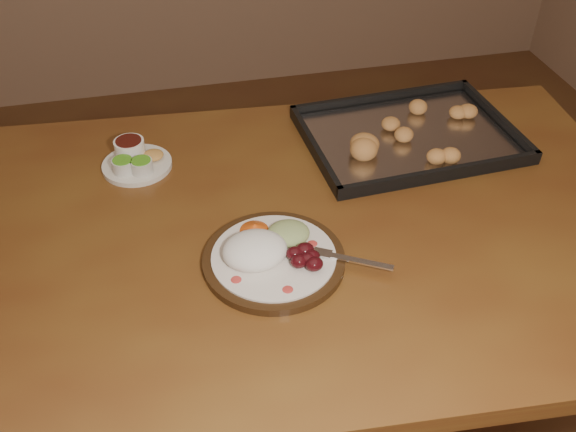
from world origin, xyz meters
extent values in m
cube|color=brown|center=(0.17, 0.01, 0.73)|extent=(1.56, 1.01, 0.04)
cylinder|color=#542D19|center=(-0.48, 0.44, 0.35)|extent=(0.07, 0.07, 0.71)
cylinder|color=#542D19|center=(0.88, 0.34, 0.35)|extent=(0.07, 0.07, 0.71)
cylinder|color=black|center=(0.14, -0.09, 0.76)|extent=(0.26, 0.26, 0.02)
cylinder|color=silver|center=(0.14, -0.09, 0.77)|extent=(0.22, 0.22, 0.01)
ellipsoid|color=#B72F2B|center=(0.07, -0.13, 0.77)|extent=(0.02, 0.02, 0.00)
ellipsoid|color=#B72F2B|center=(0.15, -0.18, 0.77)|extent=(0.02, 0.02, 0.00)
ellipsoid|color=#B72F2B|center=(0.22, -0.08, 0.77)|extent=(0.02, 0.02, 0.00)
ellipsoid|color=#B72F2B|center=(0.07, -0.05, 0.77)|extent=(0.02, 0.02, 0.00)
ellipsoid|color=white|center=(0.11, -0.08, 0.78)|extent=(0.14, 0.13, 0.05)
ellipsoid|color=#4D0B14|center=(0.18, -0.13, 0.78)|extent=(0.03, 0.03, 0.02)
ellipsoid|color=#4D0B14|center=(0.21, -0.12, 0.78)|extent=(0.03, 0.03, 0.02)
ellipsoid|color=#4D0B14|center=(0.20, -0.10, 0.78)|extent=(0.03, 0.03, 0.02)
ellipsoid|color=#4D0B14|center=(0.21, -0.14, 0.78)|extent=(0.03, 0.03, 0.02)
ellipsoid|color=#4D0B14|center=(0.18, -0.11, 0.78)|extent=(0.03, 0.03, 0.02)
ellipsoid|color=#4D0B14|center=(0.20, -0.13, 0.78)|extent=(0.03, 0.03, 0.02)
ellipsoid|color=tan|center=(0.18, -0.05, 0.78)|extent=(0.10, 0.09, 0.03)
cone|color=#CF4D12|center=(0.12, -0.02, 0.78)|extent=(0.06, 0.06, 0.02)
cube|color=white|center=(0.29, -0.14, 0.77)|extent=(0.11, 0.07, 0.00)
cube|color=white|center=(0.23, -0.11, 0.77)|extent=(0.04, 0.03, 0.00)
cylinder|color=white|center=(0.21, -0.10, 0.77)|extent=(0.03, 0.02, 0.00)
cylinder|color=white|center=(0.21, -0.10, 0.77)|extent=(0.03, 0.02, 0.00)
cylinder|color=white|center=(0.21, -0.09, 0.77)|extent=(0.03, 0.02, 0.00)
cylinder|color=white|center=(0.21, -0.09, 0.77)|extent=(0.03, 0.02, 0.00)
cylinder|color=silver|center=(-0.08, 0.26, 0.76)|extent=(0.15, 0.15, 0.01)
cylinder|color=beige|center=(-0.11, 0.24, 0.77)|extent=(0.05, 0.05, 0.03)
cylinder|color=#4A9A1E|center=(-0.11, 0.24, 0.79)|extent=(0.04, 0.04, 0.00)
cylinder|color=beige|center=(-0.07, 0.23, 0.77)|extent=(0.05, 0.05, 0.03)
cylinder|color=#4A9A1E|center=(-0.07, 0.23, 0.79)|extent=(0.04, 0.04, 0.00)
cylinder|color=white|center=(-0.09, 0.30, 0.78)|extent=(0.06, 0.06, 0.04)
cylinder|color=#380E0A|center=(-0.09, 0.30, 0.80)|extent=(0.06, 0.06, 0.00)
ellipsoid|color=gold|center=(-0.05, 0.28, 0.77)|extent=(0.04, 0.04, 0.02)
cube|color=black|center=(0.53, 0.24, 0.75)|extent=(0.48, 0.37, 0.01)
cube|color=black|center=(0.52, 0.40, 0.77)|extent=(0.46, 0.04, 0.02)
cube|color=black|center=(0.54, 0.07, 0.77)|extent=(0.46, 0.04, 0.02)
cube|color=black|center=(0.75, 0.25, 0.77)|extent=(0.03, 0.34, 0.02)
cube|color=black|center=(0.30, 0.22, 0.77)|extent=(0.03, 0.34, 0.02)
cube|color=silver|center=(0.53, 0.24, 0.76)|extent=(0.45, 0.33, 0.00)
ellipsoid|color=#CB8347|center=(0.58, 0.24, 0.78)|extent=(0.05, 0.05, 0.04)
ellipsoid|color=#CB8347|center=(0.62, 0.29, 0.78)|extent=(0.07, 0.07, 0.04)
ellipsoid|color=#CB8347|center=(0.53, 0.34, 0.78)|extent=(0.06, 0.06, 0.04)
ellipsoid|color=#CB8347|center=(0.45, 0.28, 0.78)|extent=(0.07, 0.07, 0.04)
ellipsoid|color=#CB8347|center=(0.43, 0.26, 0.78)|extent=(0.06, 0.06, 0.04)
ellipsoid|color=#CB8347|center=(0.47, 0.22, 0.78)|extent=(0.06, 0.06, 0.04)
ellipsoid|color=#CB8347|center=(0.47, 0.17, 0.78)|extent=(0.07, 0.07, 0.04)
ellipsoid|color=#CB8347|center=(0.55, 0.14, 0.78)|extent=(0.06, 0.06, 0.04)
ellipsoid|color=#CB8347|center=(0.64, 0.21, 0.78)|extent=(0.07, 0.07, 0.04)
camera|label=1|loc=(-0.01, -0.90, 1.55)|focal=40.00mm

